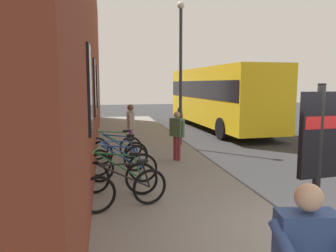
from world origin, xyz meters
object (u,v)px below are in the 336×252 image
at_px(pedestrian_crossing_street, 131,123).
at_px(bicycle_mid_rack, 121,167).
at_px(bicycle_far_end, 119,152).
at_px(street_lamp, 181,62).
at_px(bicycle_nearest_sign, 114,147).
at_px(bicycle_end_of_row, 125,189).
at_px(bicycle_beside_lamp, 118,159).
at_px(transit_info_sign, 318,147).
at_px(pedestrian_near_bus, 177,131).
at_px(bicycle_under_window, 118,177).
at_px(city_bus, 219,94).

bearing_deg(pedestrian_crossing_street, bicycle_mid_rack, 171.88).
height_order(bicycle_far_end, street_lamp, street_lamp).
relative_size(bicycle_mid_rack, bicycle_nearest_sign, 0.99).
bearing_deg(bicycle_end_of_row, bicycle_mid_rack, -0.83).
bearing_deg(bicycle_beside_lamp, bicycle_far_end, -3.59).
relative_size(bicycle_far_end, street_lamp, 0.31).
bearing_deg(transit_info_sign, street_lamp, -1.77).
distance_m(bicycle_nearest_sign, street_lamp, 4.39).
bearing_deg(transit_info_sign, bicycle_nearest_sign, 19.22).
height_order(transit_info_sign, street_lamp, street_lamp).
xyz_separation_m(bicycle_end_of_row, pedestrian_near_bus, (3.80, -1.87, 0.55)).
xyz_separation_m(bicycle_under_window, bicycle_far_end, (2.57, -0.14, 0.00)).
bearing_deg(bicycle_nearest_sign, bicycle_far_end, -172.95).
bearing_deg(pedestrian_crossing_street, bicycle_nearest_sign, 153.12).
distance_m(bicycle_beside_lamp, street_lamp, 5.41).
bearing_deg(bicycle_nearest_sign, bicycle_under_window, 179.38).
xyz_separation_m(bicycle_far_end, bicycle_nearest_sign, (0.82, 0.10, 0.00)).
height_order(bicycle_end_of_row, transit_info_sign, transit_info_sign).
height_order(city_bus, pedestrian_near_bus, city_bus).
distance_m(bicycle_beside_lamp, pedestrian_near_bus, 2.33).
distance_m(bicycle_end_of_row, bicycle_nearest_sign, 4.28).
bearing_deg(bicycle_beside_lamp, bicycle_mid_rack, -177.00).
bearing_deg(pedestrian_crossing_street, transit_info_sign, -167.73).
bearing_deg(transit_info_sign, pedestrian_near_bus, 3.94).
distance_m(bicycle_nearest_sign, pedestrian_crossing_street, 1.51).
height_order(bicycle_nearest_sign, street_lamp, street_lamp).
relative_size(bicycle_far_end, city_bus, 0.16).
bearing_deg(city_bus, pedestrian_crossing_street, 137.19).
bearing_deg(bicycle_mid_rack, transit_info_sign, -151.78).
bearing_deg(bicycle_beside_lamp, bicycle_end_of_row, -179.64).
bearing_deg(bicycle_mid_rack, pedestrian_crossing_street, -8.12).
bearing_deg(bicycle_mid_rack, bicycle_end_of_row, 179.17).
height_order(bicycle_beside_lamp, city_bus, city_bus).
bearing_deg(street_lamp, bicycle_far_end, 138.93).
distance_m(bicycle_mid_rack, city_bus, 11.24).
height_order(bicycle_under_window, street_lamp, street_lamp).
relative_size(bicycle_end_of_row, bicycle_under_window, 1.00).
height_order(bicycle_under_window, bicycle_far_end, same).
height_order(bicycle_mid_rack, street_lamp, street_lamp).
bearing_deg(bicycle_far_end, bicycle_end_of_row, 179.31).
relative_size(bicycle_under_window, bicycle_nearest_sign, 0.97).
xyz_separation_m(bicycle_nearest_sign, pedestrian_near_bus, (-0.48, -1.93, 0.55)).
xyz_separation_m(bicycle_beside_lamp, transit_info_sign, (-5.03, -2.32, 1.21)).
bearing_deg(bicycle_mid_rack, bicycle_nearest_sign, 1.94).
distance_m(bicycle_beside_lamp, city_bus, 10.60).
bearing_deg(bicycle_beside_lamp, street_lamp, -34.12).
bearing_deg(bicycle_mid_rack, pedestrian_near_bus, -42.00).
relative_size(bicycle_mid_rack, city_bus, 0.17).
bearing_deg(street_lamp, transit_info_sign, 178.23).
relative_size(transit_info_sign, pedestrian_near_bus, 1.56).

